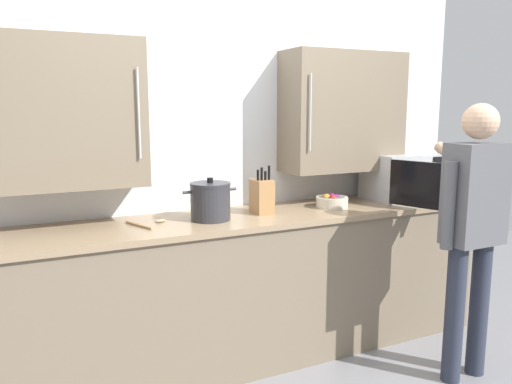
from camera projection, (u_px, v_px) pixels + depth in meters
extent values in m
cube|color=silver|center=(209.00, 142.00, 3.33)|extent=(3.96, 0.10, 2.75)
cube|color=#756651|center=(62.00, 113.00, 2.72)|extent=(0.87, 0.32, 0.81)
cylinder|color=#B7BABF|center=(139.00, 113.00, 2.72)|extent=(0.01, 0.01, 0.49)
cube|color=#756651|center=(343.00, 112.00, 3.51)|extent=(0.87, 0.32, 0.81)
cylinder|color=#B7BABF|center=(310.00, 112.00, 3.19)|extent=(0.01, 0.01, 0.49)
cube|color=#756651|center=(231.00, 293.00, 3.17)|extent=(3.53, 0.59, 0.90)
cube|color=#937A5B|center=(230.00, 220.00, 3.09)|extent=(3.57, 0.63, 0.03)
cube|color=black|center=(250.00, 373.00, 2.99)|extent=(3.53, 0.04, 0.09)
cube|color=#B7BABF|center=(402.00, 176.00, 3.70)|extent=(0.52, 0.36, 0.33)
cube|color=beige|center=(396.00, 177.00, 3.66)|extent=(0.34, 0.30, 0.26)
cube|color=black|center=(441.00, 178.00, 3.62)|extent=(0.15, 0.01, 0.30)
cube|color=black|center=(417.00, 184.00, 3.30)|extent=(0.15, 0.36, 0.30)
cylinder|color=#2D2D33|center=(210.00, 203.00, 2.99)|extent=(0.23, 0.23, 0.21)
cylinder|color=#2D2D33|center=(210.00, 184.00, 2.97)|extent=(0.24, 0.24, 0.02)
cylinder|color=black|center=(210.00, 180.00, 2.97)|extent=(0.04, 0.04, 0.03)
cylinder|color=#2D2D33|center=(187.00, 192.00, 2.91)|extent=(0.05, 0.02, 0.02)
cylinder|color=#2D2D33|center=(232.00, 189.00, 3.04)|extent=(0.05, 0.02, 0.02)
cylinder|color=beige|center=(332.00, 202.00, 3.38)|extent=(0.21, 0.21, 0.07)
cylinder|color=#6B6659|center=(332.00, 200.00, 3.38)|extent=(0.17, 0.17, 0.04)
sphere|color=orange|center=(326.00, 198.00, 3.35)|extent=(0.05, 0.05, 0.05)
sphere|color=#511E5B|center=(336.00, 198.00, 3.36)|extent=(0.05, 0.05, 0.05)
sphere|color=#511E5B|center=(332.00, 197.00, 3.38)|extent=(0.06, 0.06, 0.06)
sphere|color=red|center=(333.00, 198.00, 3.33)|extent=(0.05, 0.05, 0.05)
cube|color=#A37547|center=(262.00, 197.00, 3.18)|extent=(0.11, 0.15, 0.21)
cylinder|color=black|center=(258.00, 175.00, 3.12)|extent=(0.02, 0.02, 0.07)
cylinder|color=black|center=(262.00, 174.00, 3.13)|extent=(0.02, 0.02, 0.08)
cylinder|color=black|center=(265.00, 176.00, 3.14)|extent=(0.02, 0.02, 0.06)
cylinder|color=black|center=(269.00, 173.00, 3.15)|extent=(0.02, 0.02, 0.09)
cylinder|color=tan|center=(139.00, 225.00, 2.83)|extent=(0.10, 0.23, 0.01)
ellipsoid|color=tan|center=(160.00, 221.00, 2.94)|extent=(0.08, 0.06, 0.02)
cylinder|color=#282D3D|center=(454.00, 314.00, 2.94)|extent=(0.11, 0.11, 0.83)
cylinder|color=#282D3D|center=(479.00, 308.00, 3.02)|extent=(0.11, 0.11, 0.83)
cube|color=#56565B|center=(475.00, 194.00, 2.86)|extent=(0.34, 0.20, 0.58)
sphere|color=#DBAD89|center=(481.00, 121.00, 2.80)|extent=(0.20, 0.20, 0.20)
cylinder|color=#DBAD89|center=(466.00, 165.00, 3.14)|extent=(0.11, 0.53, 0.26)
cylinder|color=#56565B|center=(449.00, 206.00, 2.78)|extent=(0.07, 0.07, 0.49)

